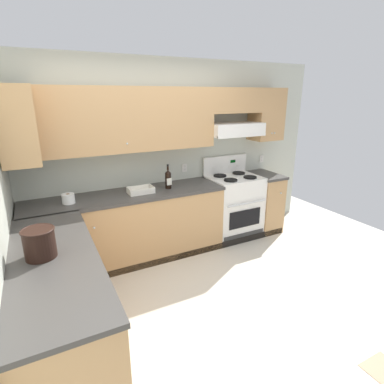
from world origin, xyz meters
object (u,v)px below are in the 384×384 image
(bucket, at_px, (39,243))
(paper_towel_roll, at_px, (68,199))
(bowl, at_px, (141,191))
(stove, at_px, (233,206))
(wine_bottle, at_px, (168,179))

(bucket, xyz_separation_m, paper_towel_roll, (0.32, 1.19, -0.07))
(paper_towel_roll, bearing_deg, bowl, -0.48)
(stove, relative_size, wine_bottle, 3.73)
(bowl, height_order, bucket, bucket)
(stove, distance_m, bucket, 2.94)
(wine_bottle, height_order, bucket, wine_bottle)
(wine_bottle, bearing_deg, stove, 1.00)
(bowl, xyz_separation_m, paper_towel_roll, (-0.85, 0.01, 0.03))
(stove, bearing_deg, bucket, -155.06)
(wine_bottle, bearing_deg, bowl, -176.89)
(bowl, height_order, paper_towel_roll, paper_towel_roll)
(wine_bottle, distance_m, bucket, 1.96)
(wine_bottle, xyz_separation_m, paper_towel_roll, (-1.23, -0.01, -0.07))
(paper_towel_roll, bearing_deg, stove, 0.81)
(bowl, distance_m, paper_towel_roll, 0.85)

